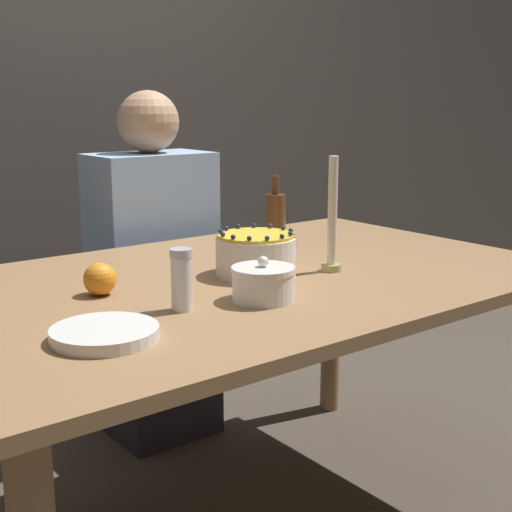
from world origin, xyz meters
TOP-DOWN VIEW (x-y plane):
  - wall_behind at (0.00, 1.40)m, footprint 8.00×0.05m
  - dining_table at (0.00, 0.00)m, footprint 1.58×1.00m
  - cake at (0.02, -0.01)m, footprint 0.20×0.20m
  - sugar_bowl at (-0.11, -0.20)m, footprint 0.14×0.14m
  - sugar_shaker at (-0.29, -0.16)m, footprint 0.05×0.05m
  - plate_stack at (-0.50, -0.23)m, footprint 0.20×0.20m
  - candle at (0.20, -0.10)m, footprint 0.05×0.05m
  - bottle at (0.33, 0.29)m, footprint 0.06×0.06m
  - orange_fruit_0 at (-0.37, 0.06)m, footprint 0.07×0.07m
  - person_man_blue_shirt at (0.13, 0.70)m, footprint 0.40×0.34m

SIDE VIEW (x-z plane):
  - person_man_blue_shirt at x=0.13m, z-range -0.08..1.11m
  - dining_table at x=0.00m, z-range 0.27..0.99m
  - plate_stack at x=-0.50m, z-range 0.72..0.75m
  - orange_fruit_0 at x=-0.37m, z-range 0.72..0.80m
  - sugar_bowl at x=-0.11m, z-range 0.71..0.81m
  - cake at x=0.02m, z-range 0.72..0.83m
  - sugar_shaker at x=-0.29m, z-range 0.72..0.86m
  - bottle at x=0.33m, z-range 0.70..0.90m
  - candle at x=0.20m, z-range 0.70..0.99m
  - wall_behind at x=0.00m, z-range 0.00..2.60m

